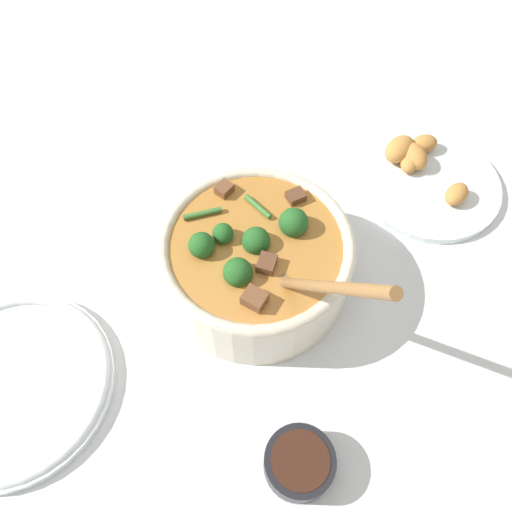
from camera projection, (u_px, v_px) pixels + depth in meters
ground_plane at (256, 280)px, 0.68m from camera, size 4.00×4.00×0.00m
stew_bowl at (256, 259)px, 0.63m from camera, size 0.27×0.26×0.28m
condiment_bowl at (299, 463)px, 0.54m from camera, size 0.08×0.08×0.04m
empty_plate at (13, 385)px, 0.60m from camera, size 0.24×0.24×0.02m
food_plate at (425, 176)px, 0.76m from camera, size 0.22×0.22×0.05m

